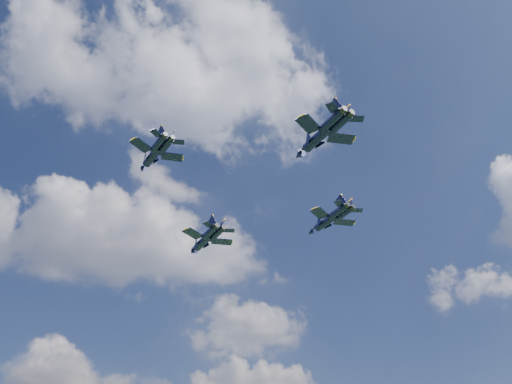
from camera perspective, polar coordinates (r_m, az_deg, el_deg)
The scene contains 4 objects.
jet_lead at distance 121.12m, azimuth -6.13°, elevation -5.72°, with size 12.19×16.89×4.01m.
jet_left at distance 100.23m, azimuth -11.82°, elevation 3.95°, with size 10.44×14.32×3.42m.
jet_right at distance 117.27m, azimuth 7.89°, elevation -3.45°, with size 11.87×16.36×3.90m.
jet_slot at distance 95.55m, azimuth 6.87°, elevation 6.01°, with size 12.38×17.15×4.07m.
Camera 1 is at (-10.21, -78.81, 3.50)m, focal length 35.00 mm.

